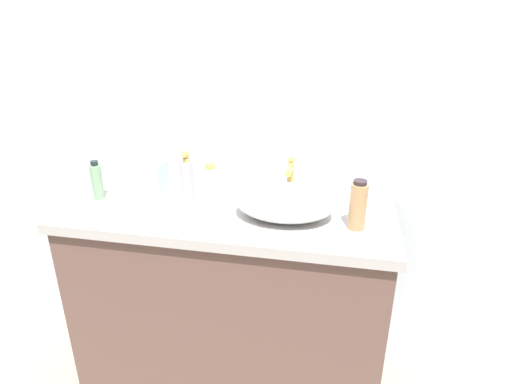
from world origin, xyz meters
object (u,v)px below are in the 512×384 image
object	(u,v)px
sink_basin	(285,202)
spray_can	(211,187)
soap_dispenser	(187,180)
perfume_bottle	(358,205)
tissue_box	(149,174)
lotion_bottle	(97,181)

from	to	relation	value
sink_basin	spray_can	world-z (taller)	spray_can
spray_can	soap_dispenser	bearing A→B (deg)	163.27
soap_dispenser	spray_can	world-z (taller)	soap_dispenser
perfume_bottle	spray_can	world-z (taller)	perfume_bottle
perfume_bottle	tissue_box	size ratio (longest dim) A/B	1.23
sink_basin	lotion_bottle	distance (m)	0.78
tissue_box	lotion_bottle	bearing A→B (deg)	-137.03
sink_basin	soap_dispenser	bearing A→B (deg)	171.50
sink_basin	lotion_bottle	xyz separation A→B (m)	(-0.78, 0.02, 0.02)
sink_basin	tissue_box	size ratio (longest dim) A/B	2.49
sink_basin	tissue_box	distance (m)	0.64
perfume_bottle	spray_can	distance (m)	0.57
soap_dispenser	spray_can	xyz separation A→B (m)	(0.11, -0.03, -0.01)
perfume_bottle	spray_can	xyz separation A→B (m)	(-0.56, 0.07, -0.00)
sink_basin	soap_dispenser	world-z (taller)	soap_dispenser
perfume_bottle	tissue_box	distance (m)	0.91
sink_basin	perfume_bottle	size ratio (longest dim) A/B	2.03
soap_dispenser	tissue_box	world-z (taller)	soap_dispenser
sink_basin	lotion_bottle	world-z (taller)	lotion_bottle
spray_can	tissue_box	world-z (taller)	spray_can
soap_dispenser	perfume_bottle	distance (m)	0.68
lotion_bottle	sink_basin	bearing A→B (deg)	-1.51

